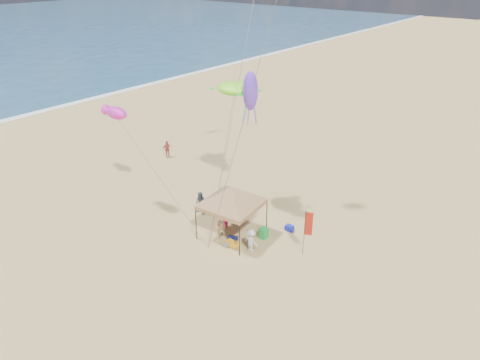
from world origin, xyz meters
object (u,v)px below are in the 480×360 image
Objects in this scene: cooler_blue at (289,228)px; chair_green at (264,233)px; person_near_b at (201,203)px; person_near_c at (251,241)px; feather_flag at (308,227)px; person_far_a at (167,149)px; canopy_tent at (232,189)px; beach_cart at (233,244)px; cooler_red at (223,224)px; person_near_a at (222,227)px; chair_yellow at (222,204)px.

cooler_blue is 0.77× the size of chair_green.
person_near_b is (-5.28, -0.36, 0.48)m from chair_green.
cooler_blue is 3.54m from person_near_c.
feather_flag reaches higher than person_far_a.
canopy_tent is 7.36× the size of beach_cart.
canopy_tent is at bearing -18.40° from cooler_red.
person_near_c is at bearing -147.45° from feather_flag.
person_near_a is at bearing 165.44° from beach_cart.
feather_flag is at bearing 156.51° from person_near_a.
beach_cart is at bearing -114.55° from chair_green.
person_near_c is (4.88, -2.84, 0.41)m from chair_yellow.
person_near_b is at bearing -114.08° from chair_yellow.
person_near_c is (-0.55, -3.45, 0.57)m from cooler_blue.
cooler_blue is 1.96m from chair_green.
beach_cart is at bearing -34.27° from cooler_red.
chair_yellow is at bearing 165.90° from chair_green.
cooler_blue is (3.77, 2.43, 0.00)m from cooler_red.
person_near_a reaches higher than cooler_blue.
person_far_a is at bearing -24.80° from person_near_c.
person_far_a is at bearing -70.96° from person_near_a.
canopy_tent is 4.38m from person_near_b.
cooler_red is 2.45m from person_near_b.
person_near_b is (-6.11, -2.13, 0.64)m from cooler_blue.
beach_cart is (2.01, -1.37, 0.01)m from cooler_red.
chair_yellow is 0.45× the size of person_near_a.
cooler_blue reaches higher than beach_cart.
cooler_red is at bearing -95.10° from person_near_a.
beach_cart is (-0.93, -2.03, -0.15)m from chair_green.
person_near_b is (-2.34, 0.30, 0.64)m from cooler_red.
person_far_a is (-11.69, 5.59, 0.61)m from cooler_red.
canopy_tent reaches higher than person_near_a.
cooler_blue is at bearing -99.98° from person_near_c.
person_near_c is (5.56, -1.33, -0.07)m from person_near_b.
person_near_a reaches higher than cooler_red.
chair_green and chair_yellow have the same top height.
canopy_tent is at bearing 131.68° from beach_cart.
beach_cart is at bearing 122.46° from person_near_a.
cooler_blue is 15.79m from person_far_a.
person_far_a is (-9.35, 5.29, -0.04)m from person_near_b.
cooler_red is 3.42m from person_near_c.
feather_flag is at bearing -7.68° from chair_yellow.
person_near_b reaches higher than person_near_a.
canopy_tent is 14.38m from person_far_a.
cooler_red and cooler_blue have the same top height.
chair_yellow is at bearing -94.43° from person_far_a.
chair_yellow is 4.87m from beach_cart.
feather_flag is 5.67m from person_near_a.
beach_cart is (0.89, -1.00, -3.22)m from canopy_tent.
person_near_b is (-3.47, 0.68, -2.59)m from canopy_tent.
person_near_b is at bearing -176.75° from feather_flag.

